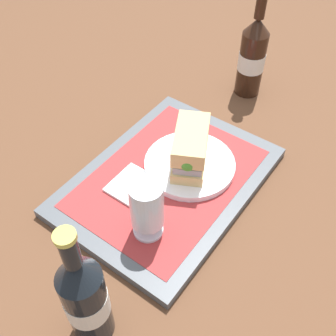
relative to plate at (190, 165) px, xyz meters
The scene contains 9 objects.
ground_plane 0.06m from the plate, 20.51° to the right, with size 3.00×3.00×0.00m, color brown.
tray 0.06m from the plate, 20.51° to the right, with size 0.44×0.32×0.02m, color #4C5156.
placemat 0.05m from the plate, 20.51° to the right, with size 0.38×0.27×0.00m, color #9E2D2D.
plate is the anchor object (origin of this frame).
sandwich 0.05m from the plate, 27.54° to the left, with size 0.14×0.12×0.08m.
beer_glass 0.19m from the plate, ahead, with size 0.06×0.06×0.12m.
napkin_folded 0.13m from the plate, 31.39° to the right, with size 0.09×0.07×0.01m, color white.
beer_bottle 0.38m from the plate, ahead, with size 0.07×0.07×0.27m.
second_bottle 0.34m from the plate, behind, with size 0.07×0.07×0.27m.
Camera 1 is at (0.45, 0.33, 0.66)m, focal length 43.97 mm.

